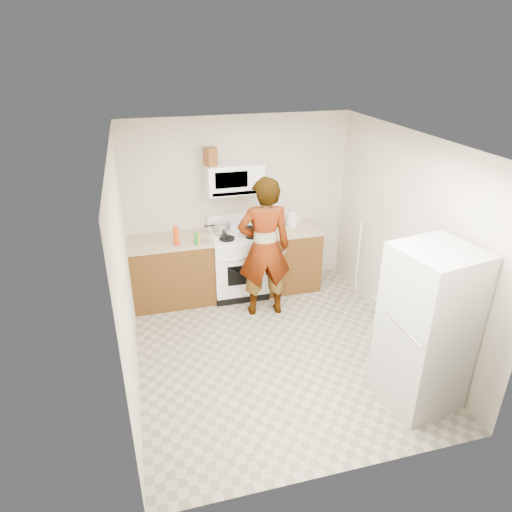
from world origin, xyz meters
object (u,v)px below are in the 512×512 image
object	(u,v)px
gas_range	(238,262)
saucepan	(222,227)
person	(264,248)
fridge	(426,329)
microwave	(234,178)
kettle	(292,220)

from	to	relation	value
gas_range	saucepan	distance (m)	0.57
person	fridge	size ratio (longest dim) A/B	1.12
gas_range	fridge	world-z (taller)	fridge
gas_range	microwave	xyz separation A→B (m)	(0.00, 0.13, 1.21)
microwave	saucepan	bearing A→B (deg)	-168.82
kettle	saucepan	size ratio (longest dim) A/B	0.78
kettle	microwave	bearing A→B (deg)	167.61
person	kettle	bearing A→B (deg)	-126.03
microwave	person	distance (m)	1.07
microwave	person	xyz separation A→B (m)	(0.22, -0.73, -0.75)
microwave	saucepan	distance (m)	0.71
gas_range	saucepan	bearing A→B (deg)	155.96
gas_range	kettle	world-z (taller)	gas_range
microwave	kettle	world-z (taller)	microwave
gas_range	saucepan	xyz separation A→B (m)	(-0.20, 0.09, 0.53)
gas_range	person	size ratio (longest dim) A/B	0.59
gas_range	kettle	bearing A→B (deg)	6.38
gas_range	kettle	size ratio (longest dim) A/B	6.31
person	saucepan	size ratio (longest dim) A/B	8.24
person	kettle	world-z (taller)	person
person	kettle	xyz separation A→B (m)	(0.62, 0.70, 0.07)
microwave	fridge	world-z (taller)	microwave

